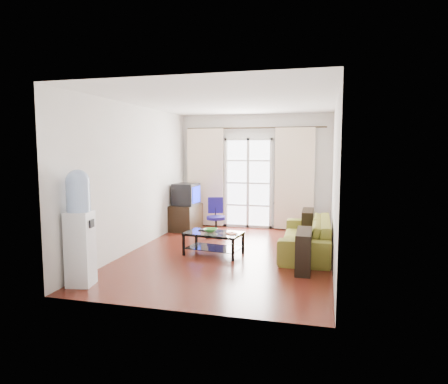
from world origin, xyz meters
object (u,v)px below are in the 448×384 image
(coffee_table, at_px, (214,240))
(sofa, at_px, (306,236))
(task_chair, at_px, (216,225))
(crt_tv, at_px, (185,194))
(water_cooler, at_px, (79,225))
(tv_stand, at_px, (186,217))

(coffee_table, bearing_deg, sofa, 19.49)
(task_chair, bearing_deg, coffee_table, -95.07)
(crt_tv, relative_size, water_cooler, 0.36)
(task_chair, distance_m, water_cooler, 3.64)
(crt_tv, bearing_deg, tv_stand, 91.24)
(coffee_table, relative_size, water_cooler, 0.66)
(coffee_table, distance_m, crt_tv, 2.37)
(coffee_table, relative_size, tv_stand, 1.32)
(task_chair, bearing_deg, water_cooler, -124.85)
(tv_stand, bearing_deg, coffee_table, -54.11)
(tv_stand, height_order, task_chair, task_chair)
(tv_stand, relative_size, task_chair, 0.97)
(sofa, height_order, task_chair, task_chair)
(water_cooler, bearing_deg, sofa, 31.56)
(sofa, bearing_deg, water_cooler, -49.78)
(crt_tv, xyz_separation_m, task_chair, (0.88, -0.49, -0.60))
(crt_tv, bearing_deg, coffee_table, -53.35)
(coffee_table, bearing_deg, crt_tv, 122.56)
(sofa, xyz_separation_m, coffee_table, (-1.59, -0.56, -0.06))
(sofa, height_order, tv_stand, sofa)
(tv_stand, height_order, crt_tv, crt_tv)
(task_chair, relative_size, water_cooler, 0.52)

